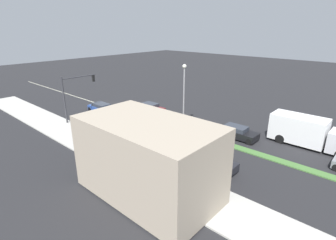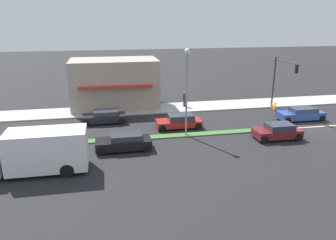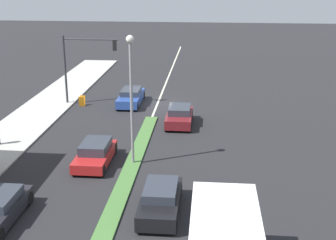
{
  "view_description": "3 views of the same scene",
  "coord_description": "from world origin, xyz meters",
  "px_view_note": "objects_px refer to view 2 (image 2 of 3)",
  "views": [
    {
      "loc": [
        21.77,
        29.83,
        11.14
      ],
      "look_at": [
        0.57,
        10.96,
        1.02
      ],
      "focal_mm": 28.0,
      "sensor_mm": 36.0,
      "label": 1
    },
    {
      "loc": [
        -26.07,
        19.38,
        9.9
      ],
      "look_at": [
        1.08,
        14.14,
        1.17
      ],
      "focal_mm": 35.0,
      "sensor_mm": 36.0,
      "label": 2
    },
    {
      "loc": [
        -4.32,
        37.61,
        10.89
      ],
      "look_at": [
        -1.71,
        9.07,
        1.54
      ],
      "focal_mm": 50.0,
      "sensor_mm": 36.0,
      "label": 3
    }
  ],
  "objects_px": {
    "street_lamp": "(187,82)",
    "delivery_truck": "(33,152)",
    "pedestrian": "(184,99)",
    "suv_black": "(124,142)",
    "traffic_signal_main": "(281,75)",
    "hatchback_red": "(179,121)",
    "warning_aframe_sign": "(273,106)",
    "coupe_blue": "(301,114)",
    "sedan_dark": "(104,117)",
    "sedan_maroon": "(277,131)"
  },
  "relations": [
    {
      "from": "sedan_dark",
      "to": "pedestrian",
      "type": "bearing_deg",
      "value": -65.67
    },
    {
      "from": "traffic_signal_main",
      "to": "delivery_truck",
      "type": "relative_size",
      "value": 0.75
    },
    {
      "from": "suv_black",
      "to": "street_lamp",
      "type": "bearing_deg",
      "value": -68.15
    },
    {
      "from": "pedestrian",
      "to": "hatchback_red",
      "type": "height_order",
      "value": "pedestrian"
    },
    {
      "from": "delivery_truck",
      "to": "coupe_blue",
      "type": "relative_size",
      "value": 1.65
    },
    {
      "from": "street_lamp",
      "to": "sedan_dark",
      "type": "height_order",
      "value": "street_lamp"
    },
    {
      "from": "hatchback_red",
      "to": "warning_aframe_sign",
      "type": "bearing_deg",
      "value": -71.23
    },
    {
      "from": "coupe_blue",
      "to": "suv_black",
      "type": "bearing_deg",
      "value": 103.81
    },
    {
      "from": "pedestrian",
      "to": "suv_black",
      "type": "xyz_separation_m",
      "value": [
        -11.27,
        7.55,
        -0.38
      ]
    },
    {
      "from": "sedan_maroon",
      "to": "hatchback_red",
      "type": "xyz_separation_m",
      "value": [
        4.4,
        7.54,
        -0.03
      ]
    },
    {
      "from": "coupe_blue",
      "to": "street_lamp",
      "type": "bearing_deg",
      "value": 100.05
    },
    {
      "from": "suv_black",
      "to": "delivery_truck",
      "type": "bearing_deg",
      "value": 114.84
    },
    {
      "from": "traffic_signal_main",
      "to": "pedestrian",
      "type": "relative_size",
      "value": 3.32
    },
    {
      "from": "pedestrian",
      "to": "coupe_blue",
      "type": "distance_m",
      "value": 12.43
    },
    {
      "from": "sedan_dark",
      "to": "coupe_blue",
      "type": "relative_size",
      "value": 0.91
    },
    {
      "from": "pedestrian",
      "to": "suv_black",
      "type": "height_order",
      "value": "pedestrian"
    },
    {
      "from": "traffic_signal_main",
      "to": "sedan_dark",
      "type": "bearing_deg",
      "value": 93.39
    },
    {
      "from": "hatchback_red",
      "to": "coupe_blue",
      "type": "xyz_separation_m",
      "value": [
        0.0,
        -12.52,
        0.02
      ]
    },
    {
      "from": "pedestrian",
      "to": "sedan_dark",
      "type": "xyz_separation_m",
      "value": [
        -4.07,
        8.99,
        -0.4
      ]
    },
    {
      "from": "sedan_maroon",
      "to": "suv_black",
      "type": "bearing_deg",
      "value": 90.0
    },
    {
      "from": "street_lamp",
      "to": "delivery_truck",
      "type": "distance_m",
      "value": 13.0
    },
    {
      "from": "street_lamp",
      "to": "delivery_truck",
      "type": "relative_size",
      "value": 0.98
    },
    {
      "from": "street_lamp",
      "to": "coupe_blue",
      "type": "relative_size",
      "value": 1.62
    },
    {
      "from": "traffic_signal_main",
      "to": "sedan_dark",
      "type": "relative_size",
      "value": 1.35
    },
    {
      "from": "hatchback_red",
      "to": "sedan_maroon",
      "type": "bearing_deg",
      "value": -120.28
    },
    {
      "from": "delivery_truck",
      "to": "hatchback_red",
      "type": "distance_m",
      "value": 13.54
    },
    {
      "from": "warning_aframe_sign",
      "to": "coupe_blue",
      "type": "bearing_deg",
      "value": -166.55
    },
    {
      "from": "traffic_signal_main",
      "to": "hatchback_red",
      "type": "relative_size",
      "value": 1.34
    },
    {
      "from": "pedestrian",
      "to": "hatchback_red",
      "type": "relative_size",
      "value": 0.4
    },
    {
      "from": "traffic_signal_main",
      "to": "sedan_maroon",
      "type": "height_order",
      "value": "traffic_signal_main"
    },
    {
      "from": "warning_aframe_sign",
      "to": "sedan_dark",
      "type": "distance_m",
      "value": 18.44
    },
    {
      "from": "delivery_truck",
      "to": "sedan_dark",
      "type": "relative_size",
      "value": 1.8
    },
    {
      "from": "suv_black",
      "to": "hatchback_red",
      "type": "distance_m",
      "value": 6.95
    },
    {
      "from": "traffic_signal_main",
      "to": "sedan_dark",
      "type": "distance_m",
      "value": 19.3
    },
    {
      "from": "warning_aframe_sign",
      "to": "sedan_maroon",
      "type": "bearing_deg",
      "value": 154.14
    },
    {
      "from": "traffic_signal_main",
      "to": "suv_black",
      "type": "relative_size",
      "value": 1.31
    },
    {
      "from": "street_lamp",
      "to": "traffic_signal_main",
      "type": "bearing_deg",
      "value": -63.06
    },
    {
      "from": "sedan_dark",
      "to": "warning_aframe_sign",
      "type": "bearing_deg",
      "value": -86.47
    },
    {
      "from": "warning_aframe_sign",
      "to": "sedan_dark",
      "type": "bearing_deg",
      "value": 93.53
    },
    {
      "from": "delivery_truck",
      "to": "coupe_blue",
      "type": "bearing_deg",
      "value": -73.27
    },
    {
      "from": "warning_aframe_sign",
      "to": "coupe_blue",
      "type": "height_order",
      "value": "coupe_blue"
    },
    {
      "from": "pedestrian",
      "to": "warning_aframe_sign",
      "type": "relative_size",
      "value": 2.01
    },
    {
      "from": "sedan_maroon",
      "to": "delivery_truck",
      "type": "bearing_deg",
      "value": 98.4
    },
    {
      "from": "traffic_signal_main",
      "to": "delivery_truck",
      "type": "distance_m",
      "value": 26.19
    },
    {
      "from": "street_lamp",
      "to": "warning_aframe_sign",
      "type": "height_order",
      "value": "street_lamp"
    },
    {
      "from": "warning_aframe_sign",
      "to": "sedan_dark",
      "type": "xyz_separation_m",
      "value": [
        -1.13,
        18.41,
        0.18
      ]
    },
    {
      "from": "delivery_truck",
      "to": "sedan_dark",
      "type": "distance_m",
      "value": 11.04
    },
    {
      "from": "traffic_signal_main",
      "to": "pedestrian",
      "type": "distance_m",
      "value": 10.81
    },
    {
      "from": "traffic_signal_main",
      "to": "street_lamp",
      "type": "relative_size",
      "value": 0.76
    },
    {
      "from": "traffic_signal_main",
      "to": "coupe_blue",
      "type": "xyz_separation_m",
      "value": [
        -3.92,
        -0.36,
        -3.27
      ]
    }
  ]
}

